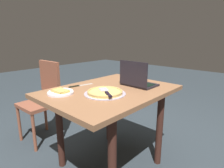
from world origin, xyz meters
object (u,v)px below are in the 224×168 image
at_px(pizza_tray, 105,92).
at_px(pizza_plate, 60,92).
at_px(laptop, 137,81).
at_px(table_knife, 79,86).
at_px(chair_near, 44,96).
at_px(dining_table, 110,101).

bearing_deg(pizza_tray, pizza_plate, 131.12).
relative_size(laptop, table_knife, 1.24).
bearing_deg(chair_near, pizza_tray, -88.37).
relative_size(dining_table, chair_near, 1.22).
xyz_separation_m(laptop, chair_near, (-0.41, 1.04, -0.29)).
xyz_separation_m(pizza_plate, chair_near, (0.21, 0.72, -0.25)).
xyz_separation_m(pizza_plate, table_knife, (0.25, 0.08, -0.01)).
distance_m(laptop, pizza_tray, 0.39).
height_order(pizza_plate, table_knife, pizza_plate).
bearing_deg(laptop, chair_near, 111.63).
bearing_deg(table_knife, pizza_tray, -91.18).
height_order(laptop, table_knife, laptop).
distance_m(laptop, pizza_plate, 0.71).
bearing_deg(chair_near, table_knife, -86.79).
height_order(dining_table, chair_near, chair_near).
bearing_deg(laptop, dining_table, 155.94).
bearing_deg(laptop, pizza_tray, 172.96).
relative_size(laptop, chair_near, 0.33).
height_order(pizza_tray, table_knife, pizza_tray).
bearing_deg(table_knife, dining_table, -67.22).
relative_size(pizza_tray, table_knife, 1.38).
distance_m(dining_table, laptop, 0.32).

